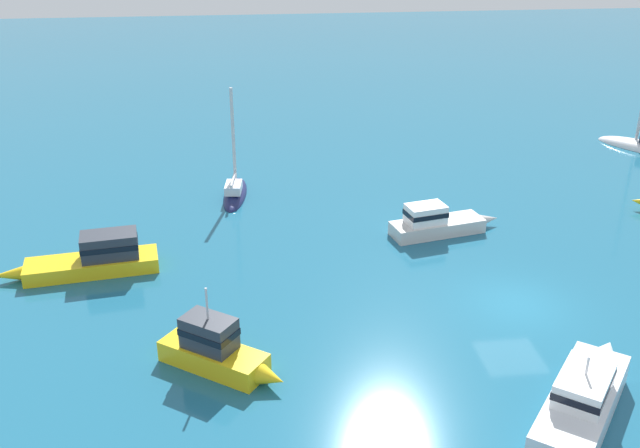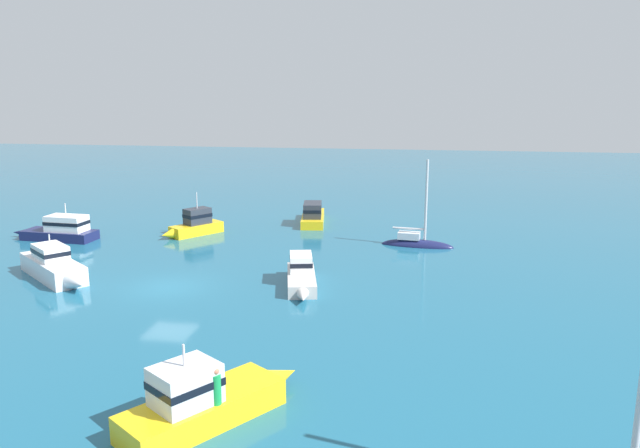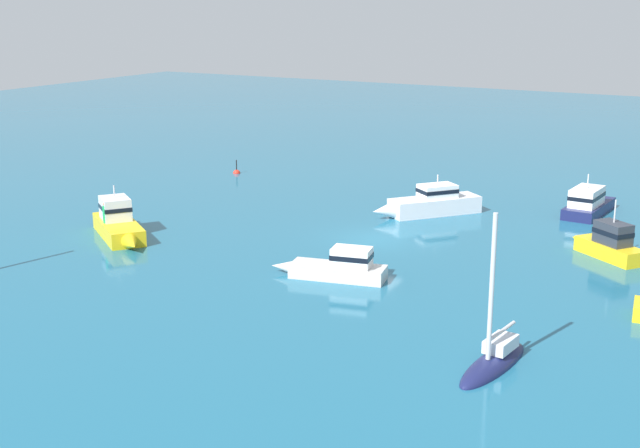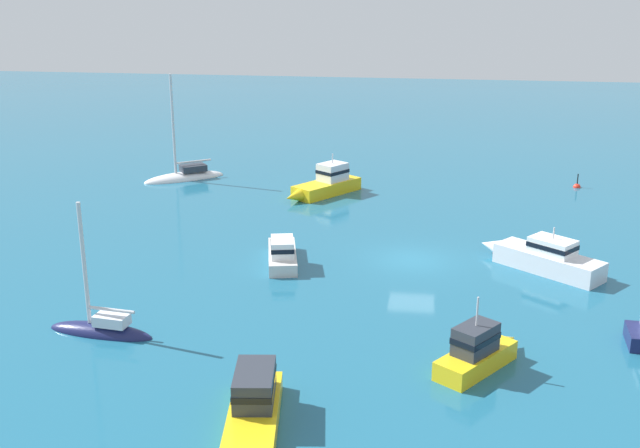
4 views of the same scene
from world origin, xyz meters
name	(u,v)px [view 4 (image 4 of 4)]	position (x,y,z in m)	size (l,w,h in m)	color
ground_plane	(413,260)	(0.00, 0.00, 0.00)	(160.00, 160.00, 0.00)	#1E607F
sailboat	(101,330)	(-12.91, -11.05, 0.16)	(4.90, 1.72, 6.27)	#191E4C
launch	(282,252)	(-6.91, -1.45, 0.60)	(2.40, 5.70, 1.56)	silver
motor_cruiser	(326,184)	(-6.55, 12.58, 0.77)	(4.93, 6.12, 2.80)	yellow
cabin_cruiser	(253,409)	(-4.81, -17.11, 0.67)	(2.42, 7.00, 1.74)	yellow
yacht	(185,177)	(-17.77, 15.26, 0.16)	(6.04, 5.12, 8.48)	white
powerboat	(478,351)	(2.90, -11.81, 0.74)	(3.66, 4.47, 3.08)	yellow
powerboat_1	(543,257)	(6.73, -0.46, 0.72)	(6.35, 5.47, 2.45)	white
channel_buoy	(577,187)	(11.30, 17.10, 0.02)	(0.55, 0.55, 1.29)	red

